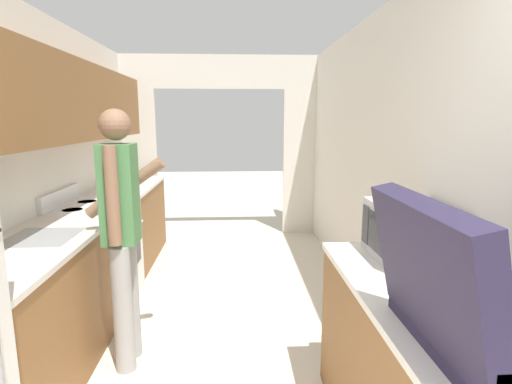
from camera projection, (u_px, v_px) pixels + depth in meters
wall_left at (18, 144)px, 2.76m from camera, size 0.38×7.51×2.50m
wall_right at (418, 182)px, 2.56m from camera, size 0.06×7.51×2.50m
wall_far_with_doorway at (220, 133)px, 5.58m from camera, size 3.09×0.06×2.50m
counter_left at (93, 258)px, 3.48m from camera, size 0.62×3.78×0.90m
range_oven at (98, 253)px, 3.58m from camera, size 0.66×0.76×1.04m
person at (122, 232)px, 2.58m from camera, size 0.54×0.37×1.71m
suitcase at (473, 309)px, 1.28m from camera, size 0.55×0.69×0.51m
microwave at (410, 232)px, 2.14m from camera, size 0.38×0.48×0.30m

